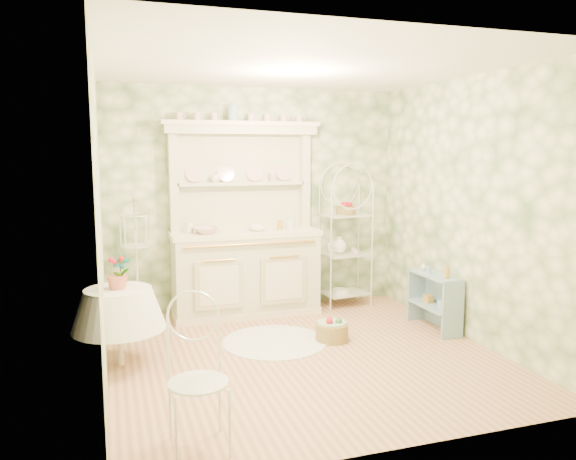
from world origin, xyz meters
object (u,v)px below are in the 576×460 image
object	(u,v)px
side_shelf	(434,300)
round_table	(120,330)
floor_basket	(332,330)
birdcage_stand	(137,267)
kitchen_dresser	(245,220)
cafe_chair	(198,389)
bakers_rack	(345,236)

from	to	relation	value
side_shelf	round_table	distance (m)	3.32
round_table	floor_basket	distance (m)	2.11
birdcage_stand	side_shelf	bearing A→B (deg)	-19.94
round_table	kitchen_dresser	bearing A→B (deg)	39.51
round_table	birdcage_stand	bearing A→B (deg)	78.97
side_shelf	cafe_chair	size ratio (longest dim) A/B	0.91
side_shelf	floor_basket	distance (m)	1.24
cafe_chair	floor_basket	world-z (taller)	cafe_chair
bakers_rack	birdcage_stand	xyz separation A→B (m)	(-2.55, -0.09, -0.22)
kitchen_dresser	birdcage_stand	size ratio (longest dim) A/B	1.72
bakers_rack	round_table	size ratio (longest dim) A/B	2.66
bakers_rack	floor_basket	xyz separation A→B (m)	(-0.68, -1.23, -0.77)
side_shelf	kitchen_dresser	bearing A→B (deg)	153.16
bakers_rack	birdcage_stand	world-z (taller)	bakers_rack
floor_basket	cafe_chair	bearing A→B (deg)	-134.14
bakers_rack	cafe_chair	distance (m)	3.76
birdcage_stand	floor_basket	xyz separation A→B (m)	(1.87, -1.14, -0.55)
kitchen_dresser	bakers_rack	world-z (taller)	kitchen_dresser
floor_basket	round_table	bearing A→B (deg)	-179.57
kitchen_dresser	round_table	world-z (taller)	kitchen_dresser
bakers_rack	kitchen_dresser	bearing A→B (deg)	173.25
kitchen_dresser	round_table	distance (m)	2.08
round_table	floor_basket	size ratio (longest dim) A/B	1.85
kitchen_dresser	birdcage_stand	xyz separation A→B (m)	(-1.25, -0.06, -0.48)
floor_basket	bakers_rack	bearing A→B (deg)	61.02
bakers_rack	birdcage_stand	size ratio (longest dim) A/B	1.33
kitchen_dresser	bakers_rack	distance (m)	1.33
side_shelf	cafe_chair	world-z (taller)	cafe_chair
kitchen_dresser	floor_basket	size ratio (longest dim) A/B	6.38
side_shelf	bakers_rack	bearing A→B (deg)	119.88
side_shelf	floor_basket	size ratio (longest dim) A/B	2.07
side_shelf	round_table	world-z (taller)	round_table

